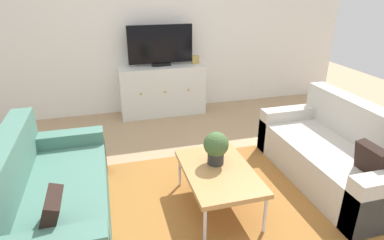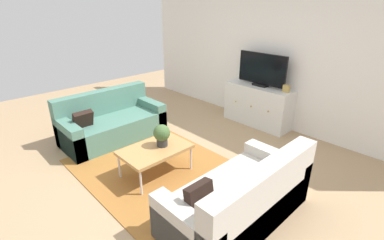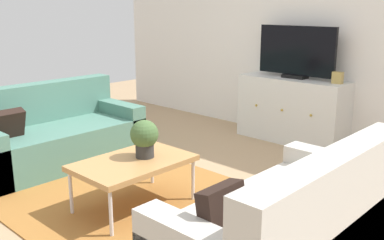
% 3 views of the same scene
% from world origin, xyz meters
% --- Properties ---
extents(ground_plane, '(10.00, 10.00, 0.00)m').
position_xyz_m(ground_plane, '(0.00, 0.00, 0.00)').
color(ground_plane, tan).
extents(wall_back, '(6.40, 0.12, 2.70)m').
position_xyz_m(wall_back, '(0.00, 2.55, 1.35)').
color(wall_back, white).
rests_on(wall_back, ground_plane).
extents(area_rug, '(2.50, 1.90, 0.01)m').
position_xyz_m(area_rug, '(0.00, -0.15, 0.01)').
color(area_rug, '#9E662D').
rests_on(area_rug, ground_plane).
extents(couch_left_side, '(0.84, 1.71, 0.81)m').
position_xyz_m(couch_left_side, '(-1.44, -0.10, 0.27)').
color(couch_left_side, '#4C7A6B').
rests_on(couch_left_side, ground_plane).
extents(couch_right_side, '(0.84, 1.71, 0.81)m').
position_xyz_m(couch_right_side, '(1.44, -0.10, 0.27)').
color(couch_right_side, beige).
rests_on(couch_right_side, ground_plane).
extents(coffee_table, '(0.60, 0.93, 0.41)m').
position_xyz_m(coffee_table, '(0.04, -0.22, 0.38)').
color(coffee_table, '#B7844C').
rests_on(coffee_table, ground_plane).
extents(potted_plant, '(0.23, 0.23, 0.31)m').
position_xyz_m(potted_plant, '(0.05, -0.11, 0.58)').
color(potted_plant, '#2D2D2D').
rests_on(potted_plant, coffee_table).
extents(tv_console, '(1.31, 0.47, 0.77)m').
position_xyz_m(tv_console, '(0.00, 2.27, 0.39)').
color(tv_console, silver).
rests_on(tv_console, ground_plane).
extents(flat_screen_tv, '(0.98, 0.16, 0.61)m').
position_xyz_m(flat_screen_tv, '(0.00, 2.29, 1.08)').
color(flat_screen_tv, black).
rests_on(flat_screen_tv, tv_console).
extents(mantel_clock, '(0.11, 0.07, 0.13)m').
position_xyz_m(mantel_clock, '(0.54, 2.27, 0.84)').
color(mantel_clock, tan).
rests_on(mantel_clock, tv_console).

